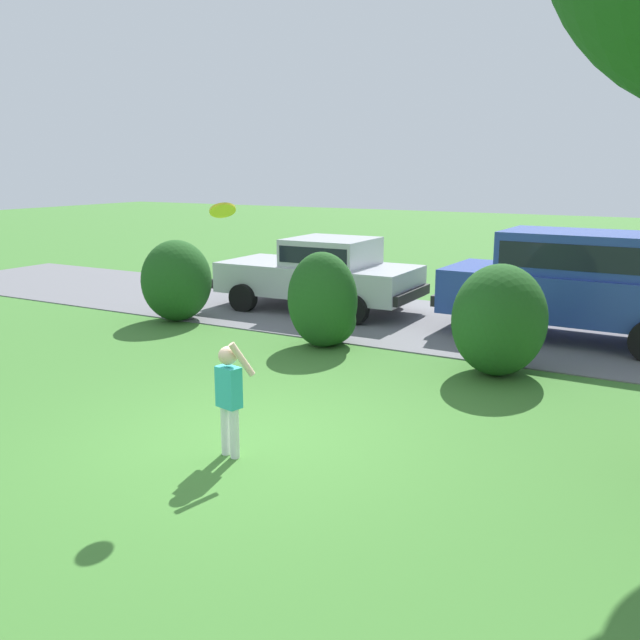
{
  "coord_description": "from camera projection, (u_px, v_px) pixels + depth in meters",
  "views": [
    {
      "loc": [
        4.33,
        -6.08,
        3.03
      ],
      "look_at": [
        0.03,
        1.5,
        1.1
      ],
      "focal_mm": 39.07,
      "sensor_mm": 36.0,
      "label": 1
    }
  ],
  "objects": [
    {
      "name": "ground_plane",
      "position": [
        252.0,
        439.0,
        7.9
      ],
      "size": [
        80.0,
        80.0,
        0.0
      ],
      "primitive_type": "plane",
      "color": "#3D752D"
    },
    {
      "name": "shrub_near_tree",
      "position": [
        177.0,
        281.0,
        13.82
      ],
      "size": [
        1.37,
        1.41,
        1.61
      ],
      "color": "#1E511C",
      "rests_on": "ground"
    },
    {
      "name": "child_thrower",
      "position": [
        229.0,
        392.0,
        7.29
      ],
      "size": [
        0.47,
        0.23,
        1.29
      ],
      "color": "white",
      "rests_on": "ground"
    },
    {
      "name": "frisbee",
      "position": [
        223.0,
        210.0,
        7.32
      ],
      "size": [
        0.31,
        0.27,
        0.24
      ],
      "color": "yellow"
    },
    {
      "name": "parked_sedan",
      "position": [
        322.0,
        271.0,
        14.77
      ],
      "size": [
        4.42,
        2.14,
        1.56
      ],
      "color": "silver",
      "rests_on": "ground"
    },
    {
      "name": "parked_suv",
      "position": [
        575.0,
        280.0,
        12.25
      ],
      "size": [
        4.74,
        2.18,
        1.92
      ],
      "color": "#28429E",
      "rests_on": "ground"
    },
    {
      "name": "shrub_centre_left",
      "position": [
        324.0,
        306.0,
        11.84
      ],
      "size": [
        1.24,
        1.13,
        1.63
      ],
      "color": "#1E511C",
      "rests_on": "ground"
    },
    {
      "name": "shrub_centre",
      "position": [
        499.0,
        320.0,
        10.2
      ],
      "size": [
        1.37,
        1.55,
        1.65
      ],
      "color": "#1E511C",
      "rests_on": "ground"
    },
    {
      "name": "driveway_strip",
      "position": [
        447.0,
        326.0,
        13.47
      ],
      "size": [
        28.0,
        4.4,
        0.02
      ],
      "primitive_type": "cube",
      "color": "slate",
      "rests_on": "ground"
    }
  ]
}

